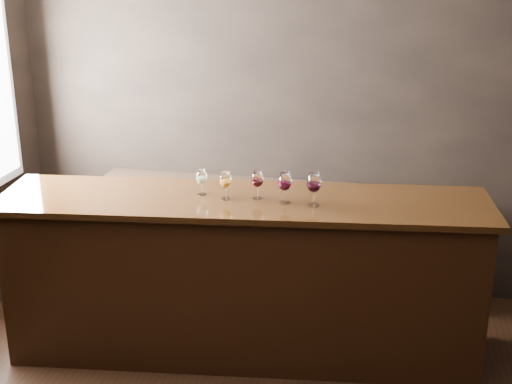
% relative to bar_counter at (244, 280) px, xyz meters
% --- Properties ---
extents(room_shell, '(5.02, 4.52, 2.81)m').
position_rel_bar_counter_xyz_m(room_shell, '(0.20, -0.97, 1.26)').
color(room_shell, black).
rests_on(room_shell, ground).
extents(bar_counter, '(3.19, 1.03, 1.10)m').
position_rel_bar_counter_xyz_m(bar_counter, '(0.00, 0.00, 0.00)').
color(bar_counter, black).
rests_on(bar_counter, ground).
extents(bar_top, '(3.31, 1.11, 0.04)m').
position_rel_bar_counter_xyz_m(bar_top, '(0.00, 0.00, 0.57)').
color(bar_top, black).
rests_on(bar_top, bar_counter).
extents(back_bar_shelf, '(2.53, 0.40, 0.91)m').
position_rel_bar_counter_xyz_m(back_bar_shelf, '(-0.11, 0.95, -0.09)').
color(back_bar_shelf, black).
rests_on(back_bar_shelf, ground).
extents(glass_white, '(0.07, 0.07, 0.18)m').
position_rel_bar_counter_xyz_m(glass_white, '(-0.29, 0.02, 0.71)').
color(glass_white, white).
rests_on(glass_white, bar_top).
extents(glass_amber, '(0.08, 0.08, 0.19)m').
position_rel_bar_counter_xyz_m(glass_amber, '(-0.11, -0.03, 0.72)').
color(glass_amber, white).
rests_on(glass_amber, bar_top).
extents(glass_red_a, '(0.08, 0.08, 0.19)m').
position_rel_bar_counter_xyz_m(glass_red_a, '(0.09, 0.03, 0.72)').
color(glass_red_a, white).
rests_on(glass_red_a, bar_top).
extents(glass_red_b, '(0.09, 0.09, 0.21)m').
position_rel_bar_counter_xyz_m(glass_red_b, '(0.28, -0.03, 0.73)').
color(glass_red_b, white).
rests_on(glass_red_b, bar_top).
extents(glass_red_c, '(0.09, 0.09, 0.22)m').
position_rel_bar_counter_xyz_m(glass_red_c, '(0.47, -0.04, 0.74)').
color(glass_red_c, white).
rests_on(glass_red_c, bar_top).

